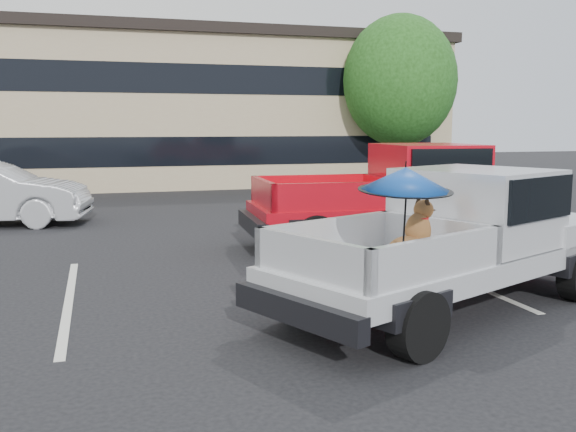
{
  "coord_description": "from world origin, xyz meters",
  "views": [
    {
      "loc": [
        -2.53,
        -7.38,
        2.46
      ],
      "look_at": [
        -0.18,
        0.52,
        1.3
      ],
      "focal_mm": 40.0,
      "sensor_mm": 36.0,
      "label": 1
    }
  ],
  "objects_px": {
    "tree_right": "(400,81)",
    "silver_pickup": "(466,230)",
    "tree_back": "(273,86)",
    "red_pickup": "(418,190)"
  },
  "relations": [
    {
      "from": "tree_right",
      "to": "silver_pickup",
      "type": "bearing_deg",
      "value": -113.13
    },
    {
      "from": "tree_back",
      "to": "silver_pickup",
      "type": "bearing_deg",
      "value": -98.96
    },
    {
      "from": "tree_right",
      "to": "red_pickup",
      "type": "relative_size",
      "value": 1.05
    },
    {
      "from": "tree_right",
      "to": "tree_back",
      "type": "bearing_deg",
      "value": 110.56
    },
    {
      "from": "silver_pickup",
      "to": "red_pickup",
      "type": "height_order",
      "value": "red_pickup"
    },
    {
      "from": "silver_pickup",
      "to": "tree_right",
      "type": "bearing_deg",
      "value": 42.92
    },
    {
      "from": "tree_right",
      "to": "tree_back",
      "type": "height_order",
      "value": "tree_back"
    },
    {
      "from": "tree_right",
      "to": "red_pickup",
      "type": "bearing_deg",
      "value": -114.28
    },
    {
      "from": "tree_back",
      "to": "tree_right",
      "type": "bearing_deg",
      "value": -69.44
    },
    {
      "from": "tree_back",
      "to": "red_pickup",
      "type": "xyz_separation_m",
      "value": [
        -2.2,
        -19.52,
        -3.27
      ]
    }
  ]
}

